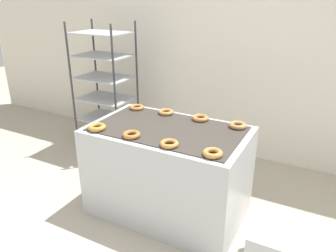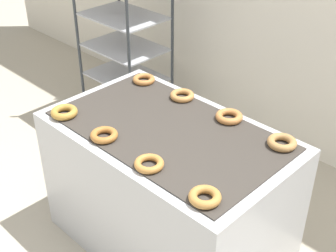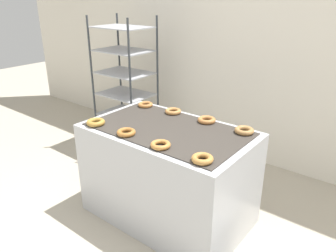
{
  "view_description": "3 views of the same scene",
  "coord_description": "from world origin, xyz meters",
  "px_view_note": "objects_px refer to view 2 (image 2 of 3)",
  "views": [
    {
      "loc": [
        1.19,
        -1.6,
        1.91
      ],
      "look_at": [
        0.0,
        0.66,
        0.86
      ],
      "focal_mm": 35.0,
      "sensor_mm": 36.0,
      "label": 1
    },
    {
      "loc": [
        1.47,
        -0.84,
        2.17
      ],
      "look_at": [
        0.0,
        0.66,
        0.86
      ],
      "focal_mm": 50.0,
      "sensor_mm": 36.0,
      "label": 2
    },
    {
      "loc": [
        1.48,
        -1.23,
        1.84
      ],
      "look_at": [
        0.0,
        0.66,
        0.86
      ],
      "focal_mm": 35.0,
      "sensor_mm": 36.0,
      "label": 3
    }
  ],
  "objects_px": {
    "baking_rack_cart": "(124,32)",
    "donut_far_left": "(144,79)",
    "donut_near_left": "(64,112)",
    "fryer_machine": "(168,190)",
    "donut_far_midleft": "(182,95)",
    "donut_near_midright": "(149,164)",
    "donut_far_midright": "(229,117)",
    "donut_far_right": "(282,142)",
    "donut_near_midleft": "(104,135)",
    "donut_near_right": "(205,197)"
  },
  "relations": [
    {
      "from": "baking_rack_cart",
      "to": "donut_far_left",
      "type": "height_order",
      "value": "baking_rack_cart"
    },
    {
      "from": "donut_far_left",
      "to": "donut_far_midright",
      "type": "xyz_separation_m",
      "value": [
        0.67,
        0.01,
        0.0
      ]
    },
    {
      "from": "baking_rack_cart",
      "to": "donut_near_left",
      "type": "relative_size",
      "value": 10.65
    },
    {
      "from": "donut_near_midright",
      "to": "donut_far_midright",
      "type": "xyz_separation_m",
      "value": [
        0.0,
        0.6,
        0.0
      ]
    },
    {
      "from": "donut_far_left",
      "to": "donut_far_midleft",
      "type": "xyz_separation_m",
      "value": [
        0.32,
        0.01,
        0.0
      ]
    },
    {
      "from": "donut_near_left",
      "to": "donut_far_left",
      "type": "bearing_deg",
      "value": 88.71
    },
    {
      "from": "donut_far_right",
      "to": "fryer_machine",
      "type": "bearing_deg",
      "value": -150.51
    },
    {
      "from": "donut_far_left",
      "to": "donut_near_midleft",
      "type": "bearing_deg",
      "value": -60.82
    },
    {
      "from": "fryer_machine",
      "to": "donut_near_midleft",
      "type": "height_order",
      "value": "donut_near_midleft"
    },
    {
      "from": "donut_far_left",
      "to": "donut_far_midleft",
      "type": "bearing_deg",
      "value": 2.31
    },
    {
      "from": "donut_near_midright",
      "to": "donut_far_midleft",
      "type": "bearing_deg",
      "value": 120.08
    },
    {
      "from": "donut_near_midleft",
      "to": "donut_far_right",
      "type": "height_order",
      "value": "donut_far_right"
    },
    {
      "from": "donut_near_midleft",
      "to": "donut_far_midright",
      "type": "distance_m",
      "value": 0.69
    },
    {
      "from": "donut_near_midleft",
      "to": "donut_far_midleft",
      "type": "relative_size",
      "value": 0.99
    },
    {
      "from": "fryer_machine",
      "to": "baking_rack_cart",
      "type": "distance_m",
      "value": 1.58
    },
    {
      "from": "donut_near_midleft",
      "to": "donut_far_left",
      "type": "xyz_separation_m",
      "value": [
        -0.33,
        0.58,
        -0.0
      ]
    },
    {
      "from": "donut_near_left",
      "to": "fryer_machine",
      "type": "bearing_deg",
      "value": 30.33
    },
    {
      "from": "fryer_machine",
      "to": "donut_near_right",
      "type": "xyz_separation_m",
      "value": [
        0.51,
        -0.3,
        0.44
      ]
    },
    {
      "from": "baking_rack_cart",
      "to": "donut_near_midleft",
      "type": "relative_size",
      "value": 11.13
    },
    {
      "from": "baking_rack_cart",
      "to": "donut_far_left",
      "type": "xyz_separation_m",
      "value": [
        0.8,
        -0.52,
        0.04
      ]
    },
    {
      "from": "donut_near_midright",
      "to": "donut_near_midleft",
      "type": "bearing_deg",
      "value": 178.97
    },
    {
      "from": "donut_far_left",
      "to": "donut_far_right",
      "type": "height_order",
      "value": "donut_far_right"
    },
    {
      "from": "donut_far_right",
      "to": "baking_rack_cart",
      "type": "bearing_deg",
      "value": 163.92
    },
    {
      "from": "fryer_machine",
      "to": "baking_rack_cart",
      "type": "bearing_deg",
      "value": 147.9
    },
    {
      "from": "donut_near_midright",
      "to": "fryer_machine",
      "type": "bearing_deg",
      "value": 119.36
    },
    {
      "from": "baking_rack_cart",
      "to": "donut_far_midright",
      "type": "distance_m",
      "value": 1.56
    },
    {
      "from": "donut_far_midright",
      "to": "fryer_machine",
      "type": "bearing_deg",
      "value": -118.91
    },
    {
      "from": "donut_near_left",
      "to": "donut_far_midright",
      "type": "relative_size",
      "value": 1.0
    },
    {
      "from": "donut_near_right",
      "to": "donut_far_midright",
      "type": "distance_m",
      "value": 0.69
    },
    {
      "from": "donut_near_left",
      "to": "donut_near_right",
      "type": "height_order",
      "value": "donut_near_left"
    },
    {
      "from": "donut_far_midright",
      "to": "donut_far_right",
      "type": "relative_size",
      "value": 1.01
    },
    {
      "from": "donut_near_left",
      "to": "donut_far_left",
      "type": "distance_m",
      "value": 0.59
    },
    {
      "from": "fryer_machine",
      "to": "donut_near_right",
      "type": "distance_m",
      "value": 0.74
    },
    {
      "from": "donut_near_right",
      "to": "donut_far_midright",
      "type": "relative_size",
      "value": 0.95
    },
    {
      "from": "fryer_machine",
      "to": "donut_far_left",
      "type": "bearing_deg",
      "value": 149.76
    },
    {
      "from": "fryer_machine",
      "to": "donut_near_left",
      "type": "xyz_separation_m",
      "value": [
        -0.51,
        -0.3,
        0.44
      ]
    },
    {
      "from": "fryer_machine",
      "to": "donut_near_midright",
      "type": "xyz_separation_m",
      "value": [
        0.17,
        -0.3,
        0.44
      ]
    },
    {
      "from": "fryer_machine",
      "to": "donut_far_midright",
      "type": "bearing_deg",
      "value": 61.09
    },
    {
      "from": "fryer_machine",
      "to": "donut_far_midleft",
      "type": "xyz_separation_m",
      "value": [
        -0.18,
        0.31,
        0.44
      ]
    },
    {
      "from": "donut_near_midright",
      "to": "donut_near_right",
      "type": "bearing_deg",
      "value": 0.37
    },
    {
      "from": "donut_far_midright",
      "to": "donut_near_midright",
      "type": "bearing_deg",
      "value": -90.15
    },
    {
      "from": "baking_rack_cart",
      "to": "donut_far_midright",
      "type": "bearing_deg",
      "value": -19.13
    },
    {
      "from": "donut_near_midright",
      "to": "donut_far_left",
      "type": "bearing_deg",
      "value": 138.58
    },
    {
      "from": "baking_rack_cart",
      "to": "donut_near_midleft",
      "type": "xyz_separation_m",
      "value": [
        1.12,
        -1.11,
        0.04
      ]
    },
    {
      "from": "donut_near_midleft",
      "to": "donut_near_right",
      "type": "bearing_deg",
      "value": -0.33
    },
    {
      "from": "donut_near_right",
      "to": "donut_far_midleft",
      "type": "relative_size",
      "value": 0.99
    },
    {
      "from": "donut_far_right",
      "to": "donut_near_midright",
      "type": "bearing_deg",
      "value": -120.61
    },
    {
      "from": "donut_near_left",
      "to": "donut_far_left",
      "type": "relative_size",
      "value": 1.07
    },
    {
      "from": "fryer_machine",
      "to": "donut_far_midleft",
      "type": "relative_size",
      "value": 9.31
    },
    {
      "from": "donut_far_midright",
      "to": "donut_far_right",
      "type": "bearing_deg",
      "value": -2.32
    }
  ]
}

